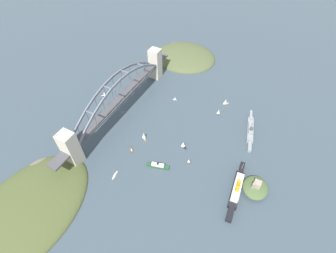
# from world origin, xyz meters

# --- Properties ---
(ground_plane) EXTENTS (1400.00, 1400.00, 0.00)m
(ground_plane) POSITION_xyz_m (0.00, 0.00, 0.00)
(ground_plane) COLOR #3D4C56
(harbor_arch_bridge) EXTENTS (273.28, 18.47, 66.15)m
(harbor_arch_bridge) POSITION_xyz_m (0.00, 0.00, 28.45)
(harbor_arch_bridge) COLOR beige
(harbor_arch_bridge) RESTS_ON ground
(headland_west_shore) EXTENTS (110.46, 120.85, 25.59)m
(headland_west_shore) POSITION_xyz_m (-187.17, 17.97, 0.00)
(headland_west_shore) COLOR #515B38
(headland_west_shore) RESTS_ON ground
(headland_east_shore) EXTENTS (166.52, 110.19, 21.61)m
(headland_east_shore) POSITION_xyz_m (180.81, -5.03, 0.00)
(headland_east_shore) COLOR #4C562D
(headland_east_shore) RESTS_ON ground
(ocean_liner) EXTENTS (81.24, 14.58, 20.58)m
(ocean_liner) POSITION_xyz_m (48.33, 197.53, 6.08)
(ocean_liner) COLOR black
(ocean_liner) RESTS_ON ground
(naval_cruiser) EXTENTS (78.28, 22.86, 18.17)m
(naval_cruiser) POSITION_xyz_m (-54.05, 186.59, 3.38)
(naval_cruiser) COLOR gray
(naval_cruiser) RESTS_ON ground
(harbor_ferry_steamer) EXTENTS (12.46, 29.92, 7.58)m
(harbor_ferry_steamer) POSITION_xyz_m (61.28, 98.41, 2.26)
(harbor_ferry_steamer) COLOR #23512D
(harbor_ferry_steamer) RESTS_ON ground
(fort_island_mid_harbor) EXTENTS (33.19, 29.99, 18.29)m
(fort_island_mid_harbor) POSITION_xyz_m (35.30, 216.58, 5.23)
(fort_island_mid_harbor) COLOR #4C6038
(fort_island_mid_harbor) RESTS_ON ground
(seaplane_taxiing_near_bridge) EXTENTS (9.29, 9.23, 5.16)m
(seaplane_taxiing_near_bridge) POSITION_xyz_m (-16.02, -48.11, 2.32)
(seaplane_taxiing_near_bridge) COLOR #B7B7B2
(seaplane_taxiing_near_bridge) RESTS_ON ground
(seaplane_second_in_formation) EXTENTS (9.51, 8.41, 5.14)m
(seaplane_second_in_formation) POSITION_xyz_m (52.39, -25.47, 2.19)
(seaplane_second_in_formation) COLOR #B7B7B2
(seaplane_second_in_formation) RESTS_ON ground
(small_boat_0) EXTENTS (7.97, 10.58, 10.04)m
(small_boat_0) POSITION_xyz_m (16.37, 112.74, 4.63)
(small_boat_0) COLOR black
(small_boat_0) RESTS_ON ground
(small_boat_1) EXTENTS (9.51, 10.53, 1.83)m
(small_boat_1) POSITION_xyz_m (55.37, 53.54, 0.65)
(small_boat_1) COLOR brown
(small_boat_1) RESTS_ON ground
(small_boat_2) EXTENTS (7.02, 4.17, 7.63)m
(small_boat_2) POSITION_xyz_m (36.61, 130.60, 3.63)
(small_boat_2) COLOR brown
(small_boat_2) RESTS_ON ground
(small_boat_3) EXTENTS (9.05, 9.33, 11.19)m
(small_boat_3) POSITION_xyz_m (-93.07, 135.23, 5.13)
(small_boat_3) COLOR gold
(small_boat_3) RESTS_ON ground
(small_boat_4) EXTENTS (12.55, 3.44, 1.97)m
(small_boat_4) POSITION_xyz_m (97.80, 57.08, 0.69)
(small_boat_4) COLOR silver
(small_boat_4) RESTS_ON ground
(small_boat_5) EXTENTS (9.25, 7.30, 9.69)m
(small_boat_5) POSITION_xyz_m (-66.87, 133.10, 4.44)
(small_boat_5) COLOR black
(small_boat_5) RESTS_ON ground
(small_boat_6) EXTENTS (8.47, 8.92, 11.92)m
(small_boat_6) POSITION_xyz_m (28.92, 57.31, 5.52)
(small_boat_6) COLOR gold
(small_boat_6) RESTS_ON ground
(small_boat_7) EXTENTS (4.27, 6.24, 6.27)m
(small_boat_7) POSITION_xyz_m (-63.95, 59.59, 2.92)
(small_boat_7) COLOR silver
(small_boat_7) RESTS_ON ground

